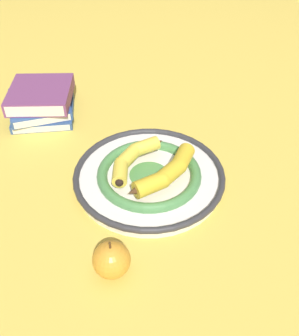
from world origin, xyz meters
TOP-DOWN VIEW (x-y plane):
  - ground_plane at (0.00, 0.00)m, footprint 2.80×2.80m
  - decorative_bowl at (-0.00, 0.03)m, footprint 0.32×0.32m
  - banana_a at (-0.02, 0.07)m, footprint 0.18×0.09m
  - banana_b at (0.02, -0.01)m, footprint 0.15×0.10m
  - book_stack at (0.12, -0.33)m, footprint 0.21×0.21m
  - apple at (0.16, 0.19)m, footprint 0.06×0.06m

SIDE VIEW (x-z plane):
  - ground_plane at x=0.00m, z-range 0.00..0.00m
  - decorative_bowl at x=0.00m, z-range 0.00..0.03m
  - apple at x=0.16m, z-range -0.01..0.07m
  - book_stack at x=0.12m, z-range 0.00..0.08m
  - banana_b at x=0.02m, z-range 0.03..0.06m
  - banana_a at x=-0.02m, z-range 0.03..0.07m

